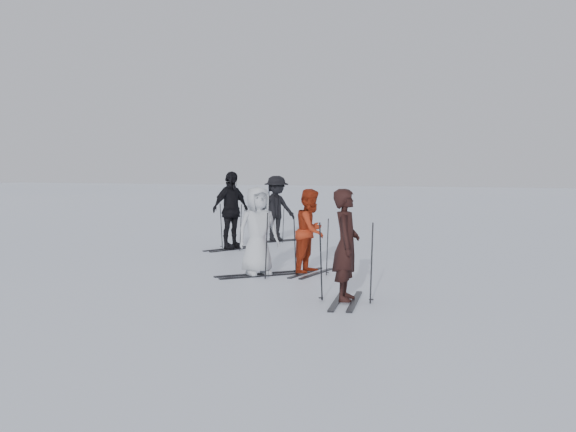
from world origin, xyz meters
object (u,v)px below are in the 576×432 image
(skier_red, at_px, (311,232))
(piste_marker, at_px, (269,202))
(skier_near_dark, at_px, (346,247))
(skier_uphill_far, at_px, (276,209))
(skier_grey, at_px, (258,232))
(skier_uphill_left, at_px, (231,211))

(skier_red, distance_m, piste_marker, 11.47)
(skier_near_dark, relative_size, skier_red, 1.06)
(skier_near_dark, distance_m, skier_red, 3.03)
(skier_red, height_order, skier_uphill_far, skier_uphill_far)
(skier_red, relative_size, skier_uphill_far, 0.91)
(skier_grey, distance_m, skier_uphill_far, 6.44)
(skier_near_dark, xyz_separation_m, skier_red, (-1.51, 2.63, -0.05))
(skier_grey, height_order, skier_uphill_left, skier_uphill_left)
(skier_grey, distance_m, piste_marker, 11.65)
(skier_grey, bearing_deg, skier_red, -13.72)
(skier_grey, height_order, piste_marker, skier_grey)
(skier_near_dark, height_order, piste_marker, skier_near_dark)
(skier_red, height_order, piste_marker, piste_marker)
(skier_uphill_left, distance_m, skier_uphill_far, 2.27)
(skier_red, height_order, skier_grey, skier_grey)
(skier_grey, relative_size, piste_marker, 1.01)
(skier_uphill_left, bearing_deg, skier_uphill_far, 12.97)
(skier_uphill_far, bearing_deg, piste_marker, 58.37)
(skier_grey, relative_size, skier_uphill_left, 0.87)
(piste_marker, bearing_deg, skier_uphill_far, -65.12)
(skier_near_dark, xyz_separation_m, skier_grey, (-2.40, 2.03, -0.02))
(skier_uphill_left, relative_size, piste_marker, 1.17)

